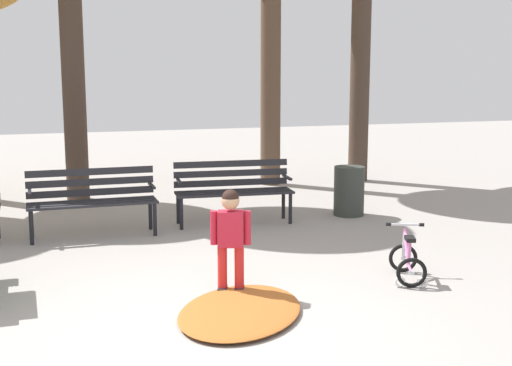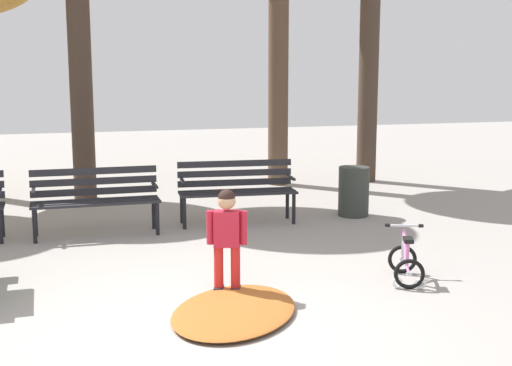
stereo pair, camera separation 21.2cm
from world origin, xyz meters
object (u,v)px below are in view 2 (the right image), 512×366
(child_standing, at_px, (227,233))
(kids_bicycle, at_px, (406,262))
(park_bench_left, at_px, (95,195))
(trash_bin, at_px, (354,191))
(park_bench_right, at_px, (237,186))

(child_standing, relative_size, kids_bicycle, 1.60)
(park_bench_left, distance_m, trash_bin, 3.65)
(park_bench_right, distance_m, trash_bin, 1.74)
(child_standing, bearing_deg, park_bench_right, 73.75)
(park_bench_left, height_order, child_standing, child_standing)
(trash_bin, bearing_deg, park_bench_left, -178.05)
(park_bench_left, bearing_deg, child_standing, -68.66)
(kids_bicycle, xyz_separation_m, trash_bin, (0.76, 2.98, 0.16))
(park_bench_right, bearing_deg, kids_bicycle, -72.16)
(park_bench_left, bearing_deg, park_bench_right, 5.07)
(child_standing, distance_m, kids_bicycle, 1.86)
(park_bench_right, height_order, kids_bicycle, park_bench_right)
(park_bench_left, xyz_separation_m, child_standing, (1.06, -2.72, 0.08))
(park_bench_left, height_order, kids_bicycle, park_bench_left)
(park_bench_left, bearing_deg, kids_bicycle, -44.75)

